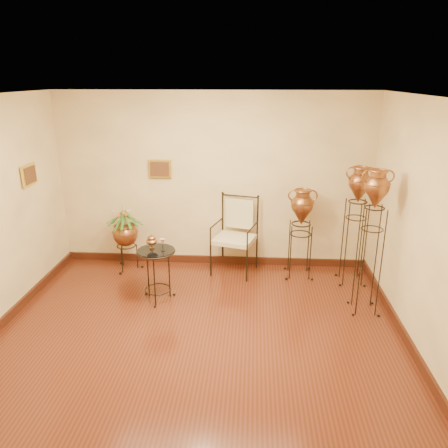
# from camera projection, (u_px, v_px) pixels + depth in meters

# --- Properties ---
(ground) EXTENTS (5.00, 5.00, 0.00)m
(ground) POSITION_uv_depth(u_px,v_px,m) (195.00, 350.00, 5.04)
(ground) COLOR #5A2115
(ground) RESTS_ON ground
(room_shell) EXTENTS (5.02, 5.02, 2.81)m
(room_shell) POSITION_uv_depth(u_px,v_px,m) (190.00, 206.00, 4.48)
(room_shell) COLOR beige
(room_shell) RESTS_ON ground
(amphora_tall) EXTENTS (0.48, 0.48, 1.95)m
(amphora_tall) POSITION_uv_depth(u_px,v_px,m) (371.00, 241.00, 5.58)
(amphora_tall) COLOR black
(amphora_tall) RESTS_ON ground
(amphora_mid) EXTENTS (0.49, 0.49, 1.81)m
(amphora_mid) POSITION_uv_depth(u_px,v_px,m) (355.00, 225.00, 6.43)
(amphora_mid) COLOR black
(amphora_mid) RESTS_ON ground
(amphora_short) EXTENTS (0.48, 0.48, 1.42)m
(amphora_short) POSITION_uv_depth(u_px,v_px,m) (301.00, 233.00, 6.71)
(amphora_short) COLOR black
(amphora_short) RESTS_ON ground
(planter_urn) EXTENTS (0.65, 0.65, 1.17)m
(planter_urn) POSITION_uv_depth(u_px,v_px,m) (125.00, 231.00, 6.95)
(planter_urn) COLOR black
(planter_urn) RESTS_ON ground
(armchair) EXTENTS (0.83, 0.80, 1.22)m
(armchair) POSITION_uv_depth(u_px,v_px,m) (234.00, 236.00, 6.85)
(armchair) COLOR black
(armchair) RESTS_ON ground
(side_table) EXTENTS (0.54, 0.54, 0.95)m
(side_table) POSITION_uv_depth(u_px,v_px,m) (157.00, 274.00, 6.06)
(side_table) COLOR black
(side_table) RESTS_ON ground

